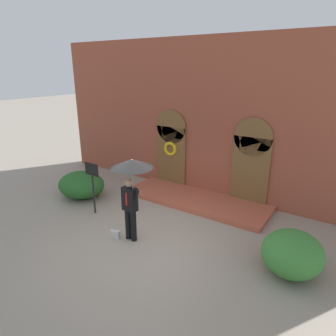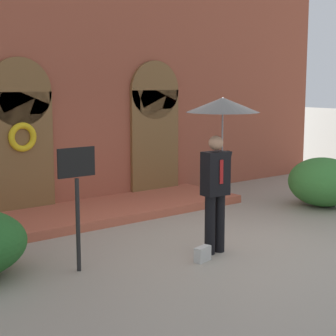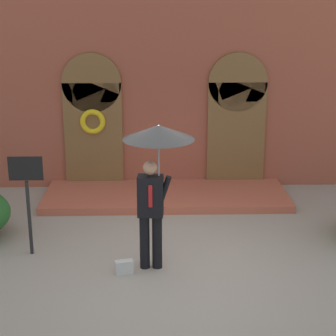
{
  "view_description": "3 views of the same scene",
  "coord_description": "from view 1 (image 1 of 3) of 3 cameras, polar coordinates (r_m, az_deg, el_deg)",
  "views": [
    {
      "loc": [
        4.6,
        -5.61,
        4.57
      ],
      "look_at": [
        -0.38,
        1.84,
        1.55
      ],
      "focal_mm": 32.0,
      "sensor_mm": 36.0,
      "label": 1
    },
    {
      "loc": [
        -6.03,
        -6.14,
        2.6
      ],
      "look_at": [
        -0.21,
        1.17,
        1.15
      ],
      "focal_mm": 60.0,
      "sensor_mm": 36.0,
      "label": 2
    },
    {
      "loc": [
        -0.25,
        -8.33,
        4.22
      ],
      "look_at": [
        0.01,
        1.84,
        1.08
      ],
      "focal_mm": 60.0,
      "sensor_mm": 36.0,
      "label": 3
    }
  ],
  "objects": [
    {
      "name": "ground_plane",
      "position": [
        8.58,
        -4.89,
        -13.63
      ],
      "size": [
        80.0,
        80.0,
        0.0
      ],
      "primitive_type": "plane",
      "color": "gray"
    },
    {
      "name": "sign_post",
      "position": [
        9.84,
        -14.19,
        -2.22
      ],
      "size": [
        0.56,
        0.06,
        1.72
      ],
      "color": "black",
      "rests_on": "ground"
    },
    {
      "name": "building_facade",
      "position": [
        10.96,
        8.44,
        8.51
      ],
      "size": [
        14.0,
        2.3,
        5.6
      ],
      "color": "brown",
      "rests_on": "ground"
    },
    {
      "name": "person_with_umbrella",
      "position": [
        7.78,
        -6.97,
        -1.47
      ],
      "size": [
        1.1,
        1.1,
        2.36
      ],
      "color": "black",
      "rests_on": "ground"
    },
    {
      "name": "shrub_right",
      "position": [
        7.7,
        22.59,
        -14.8
      ],
      "size": [
        1.39,
        1.49,
        1.02
      ],
      "primitive_type": "ellipsoid",
      "color": "#387A33",
      "rests_on": "ground"
    },
    {
      "name": "handbag",
      "position": [
        8.75,
        -10.04,
        -12.32
      ],
      "size": [
        0.3,
        0.18,
        0.22
      ],
      "primitive_type": "cube",
      "rotation": [
        0.0,
        0.0,
        0.24
      ],
      "color": "#B7B7B2",
      "rests_on": "ground"
    },
    {
      "name": "shrub_left",
      "position": [
        11.48,
        -16.16,
        -3.06
      ],
      "size": [
        1.78,
        1.54,
        0.94
      ],
      "primitive_type": "ellipsoid",
      "color": "#235B23",
      "rests_on": "ground"
    }
  ]
}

